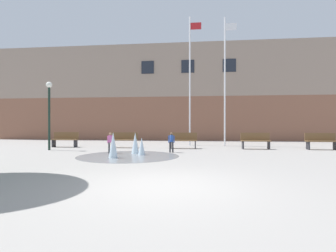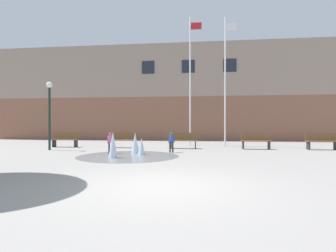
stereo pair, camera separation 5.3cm
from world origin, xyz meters
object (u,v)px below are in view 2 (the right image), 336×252
at_px(park_bench_near_trashcan, 256,141).
at_px(park_bench_under_right_flagpole, 183,140).
at_px(park_bench_under_left_flagpole, 124,140).
at_px(park_bench_far_right, 321,141).
at_px(park_bench_far_left, 66,139).
at_px(flagpole_left, 190,77).
at_px(child_with_pink_shirt, 110,141).
at_px(flagpole_right, 226,78).
at_px(child_running, 171,141).
at_px(lamp_post_left_lane, 49,105).

bearing_deg(park_bench_near_trashcan, park_bench_under_right_flagpole, -178.81).
distance_m(park_bench_under_left_flagpole, park_bench_far_right, 11.05).
xyz_separation_m(park_bench_far_left, flagpole_left, (7.56, 2.14, 4.01)).
bearing_deg(park_bench_far_left, child_with_pink_shirt, -38.51).
bearing_deg(park_bench_far_right, child_with_pink_shirt, -163.98).
bearing_deg(flagpole_left, flagpole_right, 0.00).
bearing_deg(flagpole_right, child_with_pink_shirt, -138.26).
bearing_deg(park_bench_under_right_flagpole, child_running, -101.19).
relative_size(park_bench_far_left, park_bench_under_left_flagpole, 1.00).
bearing_deg(flagpole_left, park_bench_far_right, -16.69).
relative_size(park_bench_under_right_flagpole, flagpole_right, 0.19).
height_order(park_bench_near_trashcan, flagpole_left, flagpole_left).
bearing_deg(park_bench_near_trashcan, park_bench_far_left, 179.71).
height_order(child_with_pink_shirt, child_running, same).
distance_m(park_bench_under_right_flagpole, park_bench_far_right, 7.54).
height_order(park_bench_far_right, child_running, child_running).
xyz_separation_m(park_bench_under_left_flagpole, child_running, (3.06, -2.39, 0.10)).
distance_m(park_bench_far_left, lamp_post_left_lane, 2.73).
relative_size(park_bench_near_trashcan, flagpole_right, 0.19).
height_order(park_bench_near_trashcan, child_with_pink_shirt, child_with_pink_shirt).
bearing_deg(flagpole_left, lamp_post_left_lane, -151.46).
bearing_deg(park_bench_under_left_flagpole, child_running, -37.99).
bearing_deg(flagpole_right, child_running, -123.96).
bearing_deg(lamp_post_left_lane, flagpole_right, 22.64).
bearing_deg(flagpole_left, child_running, -99.91).
xyz_separation_m(park_bench_under_right_flagpole, child_with_pink_shirt, (-3.29, -2.98, 0.10)).
distance_m(flagpole_right, lamp_post_left_lane, 10.72).
xyz_separation_m(park_bench_far_left, lamp_post_left_lane, (0.11, -1.91, 1.94)).
height_order(park_bench_under_left_flagpole, flagpole_left, flagpole_left).
xyz_separation_m(park_bench_far_right, child_running, (-7.99, -2.39, 0.10)).
bearing_deg(lamp_post_left_lane, flagpole_left, 28.54).
bearing_deg(child_running, lamp_post_left_lane, -118.35).
xyz_separation_m(child_running, lamp_post_left_lane, (-6.66, 0.49, 1.84)).
distance_m(park_bench_under_left_flagpole, flagpole_right, 7.60).
distance_m(child_running, flagpole_right, 6.69).
height_order(park_bench_under_left_flagpole, lamp_post_left_lane, lamp_post_left_lane).
relative_size(park_bench_far_right, child_running, 1.62).
relative_size(park_bench_near_trashcan, child_with_pink_shirt, 1.62).
distance_m(child_with_pink_shirt, flagpole_right, 8.79).
bearing_deg(flagpole_right, park_bench_under_right_flagpole, -138.86).
xyz_separation_m(park_bench_under_left_flagpole, park_bench_near_trashcan, (7.57, -0.05, 0.00)).
relative_size(child_with_pink_shirt, lamp_post_left_lane, 0.27).
distance_m(park_bench_near_trashcan, lamp_post_left_lane, 11.48).
height_order(park_bench_far_left, park_bench_near_trashcan, same).
bearing_deg(child_running, park_bench_under_right_flagpole, 144.70).
relative_size(child_with_pink_shirt, flagpole_left, 0.12).
xyz_separation_m(park_bench_near_trashcan, child_with_pink_shirt, (-7.34, -3.07, 0.10)).
height_order(park_bench_far_left, park_bench_far_right, same).
bearing_deg(park_bench_under_left_flagpole, park_bench_far_left, 179.82).
xyz_separation_m(park_bench_far_left, park_bench_near_trashcan, (11.27, -0.06, 0.00)).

